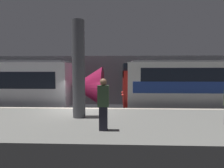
# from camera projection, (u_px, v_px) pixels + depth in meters

# --- Properties ---
(ground_plane) EXTENTS (120.00, 120.00, 0.00)m
(ground_plane) POSITION_uv_depth(u_px,v_px,m) (80.00, 126.00, 9.73)
(ground_plane) COLOR black
(platform) EXTENTS (40.00, 4.79, 1.06)m
(platform) POSITION_uv_depth(u_px,v_px,m) (67.00, 132.00, 7.31)
(platform) COLOR slate
(platform) RESTS_ON ground
(station_rear_barrier) EXTENTS (50.00, 0.15, 4.48)m
(station_rear_barrier) POSITION_uv_depth(u_px,v_px,m) (95.00, 80.00, 16.16)
(station_rear_barrier) COLOR #939399
(station_rear_barrier) RESTS_ON ground
(support_pillar_near) EXTENTS (0.55, 0.55, 4.19)m
(support_pillar_near) POSITION_uv_depth(u_px,v_px,m) (79.00, 69.00, 7.56)
(support_pillar_near) COLOR #56565B
(support_pillar_near) RESTS_ON platform
(person_waiting) EXTENTS (0.38, 0.24, 1.78)m
(person_waiting) POSITION_uv_depth(u_px,v_px,m) (103.00, 103.00, 5.90)
(person_waiting) COLOR black
(person_waiting) RESTS_ON platform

